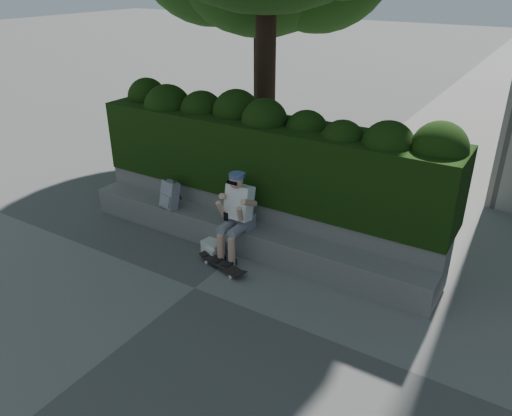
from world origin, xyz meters
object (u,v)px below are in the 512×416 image
Objects in this scene: skateboard at (223,265)px; backpack_ground at (213,247)px; person at (237,212)px; backpack_plaid at (170,195)px.

backpack_ground is (-0.40, 0.30, 0.04)m from skateboard.
person is at bearing 33.58° from backpack_ground.
backpack_plaid is (-1.43, 0.53, 0.61)m from skateboard.
skateboard is (0.03, -0.45, -0.68)m from person.
backpack_ground is at bearing 1.00° from backpack_plaid.
backpack_plaid is at bearing 174.08° from skateboard.
skateboard is at bearing -86.27° from person.
backpack_plaid reaches higher than skateboard.
skateboard is 1.80× the size of backpack_plaid.
skateboard is at bearing -6.57° from backpack_plaid.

